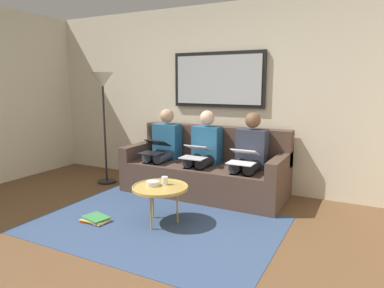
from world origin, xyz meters
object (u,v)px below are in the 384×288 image
object	(u,v)px
bowl	(153,183)
couch	(206,170)
framed_mirror	(218,80)
coffee_table	(160,188)
standing_lamp	(103,92)
laptop_white	(243,157)
cup	(165,181)
person_right	(164,146)
person_middle	(204,150)
magazine_stack	(96,219)
laptop_black	(155,147)
person_left	(249,155)
laptop_silver	(196,152)

from	to	relation	value
bowl	couch	bearing A→B (deg)	-92.65
framed_mirror	coffee_table	world-z (taller)	framed_mirror
standing_lamp	coffee_table	bearing A→B (deg)	149.00
laptop_white	cup	bearing A→B (deg)	54.04
coffee_table	person_right	world-z (taller)	person_right
couch	person_middle	bearing A→B (deg)	90.00
bowl	magazine_stack	size ratio (longest dim) A/B	0.44
coffee_table	bowl	size ratio (longest dim) A/B	4.14
framed_mirror	laptop_white	size ratio (longest dim) A/B	3.76
magazine_stack	framed_mirror	bearing A→B (deg)	-108.60
couch	standing_lamp	bearing A→B (deg)	9.80
laptop_black	magazine_stack	size ratio (longest dim) A/B	1.20
framed_mirror	cup	bearing A→B (deg)	91.40
laptop_black	standing_lamp	bearing A→B (deg)	-1.62
person_left	laptop_white	xyz separation A→B (m)	(0.00, 0.23, 0.02)
standing_lamp	person_right	bearing A→B (deg)	-167.67
laptop_white	standing_lamp	size ratio (longest dim) A/B	0.22
couch	framed_mirror	bearing A→B (deg)	-90.00
cup	bowl	world-z (taller)	cup
person_left	laptop_black	world-z (taller)	person_left
framed_mirror	bowl	size ratio (longest dim) A/B	9.49
couch	bowl	bearing A→B (deg)	87.35
coffee_table	bowl	xyz separation A→B (m)	(0.09, 0.01, 0.04)
cup	person_middle	world-z (taller)	person_middle
couch	magazine_stack	xyz separation A→B (m)	(0.64, 1.50, -0.28)
laptop_black	coffee_table	bearing A→B (deg)	125.99
couch	laptop_silver	world-z (taller)	couch
coffee_table	standing_lamp	distance (m)	2.08
laptop_white	laptop_silver	distance (m)	0.64
framed_mirror	person_right	bearing A→B (deg)	35.52
couch	person_right	size ratio (longest dim) A/B	1.93
person_middle	standing_lamp	size ratio (longest dim) A/B	0.69
laptop_black	bowl	bearing A→B (deg)	122.02
bowl	laptop_white	size ratio (longest dim) A/B	0.40
person_left	laptop_white	world-z (taller)	person_left
person_middle	person_right	size ratio (longest dim) A/B	1.00
framed_mirror	bowl	bearing A→B (deg)	87.99
couch	laptop_white	distance (m)	0.78
coffee_table	person_left	size ratio (longest dim) A/B	0.53
person_middle	magazine_stack	size ratio (longest dim) A/B	3.42
coffee_table	person_right	size ratio (longest dim) A/B	0.53
cup	framed_mirror	bearing A→B (deg)	-88.60
laptop_silver	standing_lamp	distance (m)	1.72
coffee_table	laptop_black	bearing A→B (deg)	-54.01
person_middle	coffee_table	bearing A→B (deg)	91.56
couch	laptop_white	bearing A→B (deg)	154.65
person_middle	laptop_silver	world-z (taller)	person_middle
cup	person_left	bearing A→B (deg)	-119.50
coffee_table	laptop_silver	world-z (taller)	laptop_silver
person_left	magazine_stack	xyz separation A→B (m)	(1.28, 1.43, -0.58)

